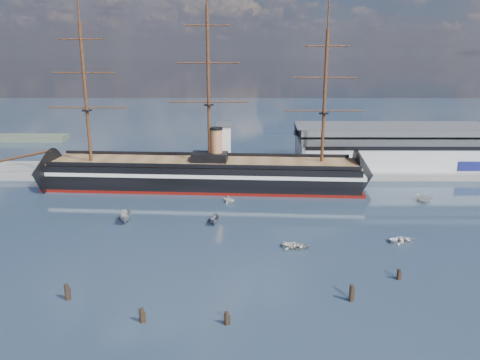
{
  "coord_description": "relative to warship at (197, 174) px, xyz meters",
  "views": [
    {
      "loc": [
        8.7,
        -70.33,
        37.6
      ],
      "look_at": [
        8.12,
        35.0,
        9.0
      ],
      "focal_mm": 35.0,
      "sensor_mm": 36.0,
      "label": 1
    }
  ],
  "objects": [
    {
      "name": "piling_extra",
      "position": [
        -1.41,
        -70.56,
        -4.04
      ],
      "size": [
        0.64,
        0.64,
        2.94
      ],
      "primitive_type": "cylinder",
      "color": "black",
      "rests_on": "ground"
    },
    {
      "name": "quay",
      "position": [
        14.41,
        16.0,
        -4.04
      ],
      "size": [
        180.0,
        18.0,
        2.0
      ],
      "primitive_type": "cube",
      "color": "slate",
      "rests_on": "ground"
    },
    {
      "name": "piling_far_right",
      "position": [
        39.95,
        -57.08,
        -4.04
      ],
      "size": [
        0.64,
        0.64,
        2.63
      ],
      "primitive_type": "cylinder",
      "color": "black",
      "rests_on": "ground"
    },
    {
      "name": "motorboat_d",
      "position": [
        9.62,
        -14.34,
        -4.04
      ],
      "size": [
        5.15,
        5.98,
        2.05
      ],
      "primitive_type": "imported",
      "rotation": [
        0.0,
        0.0,
        0.97
      ],
      "color": "silver",
      "rests_on": "ground"
    },
    {
      "name": "motorboat_c",
      "position": [
        6.8,
        -30.0,
        -4.04
      ],
      "size": [
        5.66,
        2.09,
        2.26
      ],
      "primitive_type": "imported",
      "rotation": [
        0.0,
        0.0,
        0.0
      ],
      "color": "slate",
      "rests_on": "ground"
    },
    {
      "name": "piling_near_left",
      "position": [
        -14.5,
        -64.27,
        -4.04
      ],
      "size": [
        0.64,
        0.64,
        3.43
      ],
      "primitive_type": "cylinder",
      "color": "black",
      "rests_on": "ground"
    },
    {
      "name": "warship",
      "position": [
        0.0,
        0.0,
        0.0
      ],
      "size": [
        113.36,
        21.89,
        53.94
      ],
      "rotation": [
        0.0,
        0.0,
        -0.06
      ],
      "color": "black",
      "rests_on": "ground"
    },
    {
      "name": "motorboat_f",
      "position": [
        60.47,
        -14.0,
        -4.04
      ],
      "size": [
        6.32,
        4.65,
        2.39
      ],
      "primitive_type": "imported",
      "rotation": [
        0.0,
        0.0,
        0.47
      ],
      "color": "silver",
      "rests_on": "ground"
    },
    {
      "name": "warehouse",
      "position": [
        62.41,
        20.0,
        3.95
      ],
      "size": [
        63.0,
        21.0,
        11.6
      ],
      "color": "#B7BABC",
      "rests_on": "ground"
    },
    {
      "name": "motorboat_b",
      "position": [
        23.83,
        -43.93,
        -4.04
      ],
      "size": [
        2.41,
        3.75,
        1.63
      ],
      "primitive_type": "imported",
      "rotation": [
        0.0,
        0.0,
        1.25
      ],
      "color": "beige",
      "rests_on": "ground"
    },
    {
      "name": "quay_tower",
      "position": [
        7.41,
        13.0,
        5.72
      ],
      "size": [
        5.0,
        5.0,
        15.0
      ],
      "color": "silver",
      "rests_on": "ground"
    },
    {
      "name": "ground",
      "position": [
        4.41,
        -20.0,
        -4.04
      ],
      "size": [
        600.0,
        600.0,
        0.0
      ],
      "primitive_type": "plane",
      "color": "#1F3244",
      "rests_on": "ground"
    },
    {
      "name": "piling_near_mid",
      "position": [
        10.84,
        -71.1,
        -4.04
      ],
      "size": [
        0.64,
        0.64,
        2.74
      ],
      "primitive_type": "cylinder",
      "color": "black",
      "rests_on": "ground"
    },
    {
      "name": "motorboat_a",
      "position": [
        -13.8,
        -29.02,
        -4.04
      ],
      "size": [
        7.94,
        4.08,
        3.03
      ],
      "primitive_type": "imported",
      "rotation": [
        0.0,
        0.0,
        0.18
      ],
      "color": "gray",
      "rests_on": "ground"
    },
    {
      "name": "motorboat_e",
      "position": [
        46.14,
        -40.76,
        -4.04
      ],
      "size": [
        1.62,
        3.48,
        1.58
      ],
      "primitive_type": "imported",
      "rotation": [
        0.0,
        0.0,
        1.65
      ],
      "color": "silver",
      "rests_on": "ground"
    },
    {
      "name": "piling_near_right",
      "position": [
        30.14,
        -64.42,
        -4.04
      ],
      "size": [
        0.64,
        0.64,
        3.56
      ],
      "primitive_type": "cylinder",
      "color": "black",
      "rests_on": "ground"
    }
  ]
}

